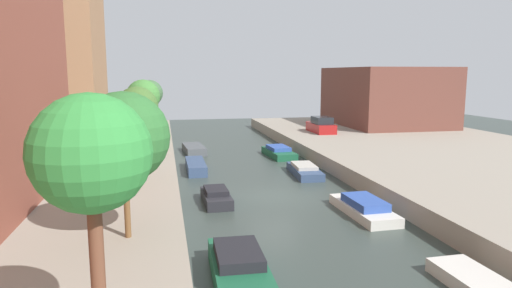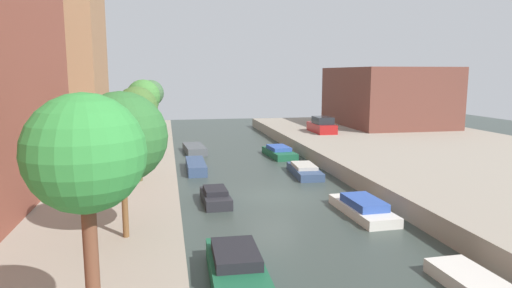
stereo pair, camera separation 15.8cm
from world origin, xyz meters
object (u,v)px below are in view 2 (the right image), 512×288
object	(u,v)px
low_block_right	(386,96)
moored_boat_left_2	(216,197)
street_tree_1	(122,137)
moored_boat_right_3	(305,170)
street_tree_3	(143,97)
moored_boat_left_3	(196,166)
street_tree_4	(148,103)
street_tree_0	(85,156)
street_tree_5	(151,93)
parked_car	(322,126)
moored_boat_left_1	(236,267)
moored_boat_right_2	(363,208)
moored_boat_right_4	(279,152)
moored_boat_right_1	(475,284)
moored_boat_left_4	(194,149)
street_tree_2	(137,109)

from	to	relation	value
low_block_right	moored_boat_left_2	size ratio (longest dim) A/B	4.18
street_tree_1	moored_boat_right_3	xyz separation A→B (m)	(10.21, 12.23, -4.17)
low_block_right	street_tree_3	bearing A→B (deg)	-150.26
low_block_right	moored_boat_left_3	distance (m)	26.70
low_block_right	moored_boat_left_2	distance (m)	31.59
street_tree_4	moored_boat_left_3	size ratio (longest dim) A/B	0.95
street_tree_0	moored_boat_left_2	xyz separation A→B (m)	(3.82, 13.74, -4.74)
low_block_right	street_tree_5	size ratio (longest dim) A/B	2.70
parked_car	moored_boat_left_2	distance (m)	21.97
moored_boat_left_1	moored_boat_right_2	bearing A→B (deg)	38.90
parked_car	moored_boat_right_4	xyz separation A→B (m)	(-5.73, -6.21, -1.28)
street_tree_0	moored_boat_right_1	distance (m)	11.94
moored_boat_right_1	moored_boat_right_2	bearing A→B (deg)	91.25
low_block_right	moored_boat_right_4	xyz separation A→B (m)	(-14.74, -11.12, -3.74)
moored_boat_right_3	moored_boat_right_4	distance (m)	6.72
low_block_right	street_tree_1	xyz separation A→B (m)	(-24.94, -30.07, 0.39)
moored_boat_left_2	moored_boat_left_3	distance (m)	7.96
low_block_right	street_tree_4	size ratio (longest dim) A/B	3.20
moored_boat_left_2	street_tree_5	bearing A→B (deg)	98.97
street_tree_4	moored_boat_right_4	bearing A→B (deg)	-20.12
street_tree_3	moored_boat_right_1	world-z (taller)	street_tree_3
moored_boat_left_1	street_tree_3	bearing A→B (deg)	101.23
moored_boat_left_2	moored_boat_left_4	bearing A→B (deg)	90.46
street_tree_2	moored_boat_right_2	distance (m)	12.25
street_tree_2	moored_boat_right_2	xyz separation A→B (m)	(10.38, -4.75, -4.43)
moored_boat_left_1	moored_boat_right_1	size ratio (longest dim) A/B	1.30
street_tree_0	moored_boat_right_2	distance (m)	15.49
moored_boat_left_1	moored_boat_right_2	distance (m)	8.82
parked_car	moored_boat_right_3	world-z (taller)	parked_car
street_tree_0	street_tree_2	distance (m)	15.22
street_tree_1	parked_car	bearing A→B (deg)	57.66
street_tree_4	moored_boat_left_1	world-z (taller)	street_tree_4
low_block_right	moored_boat_left_4	size ratio (longest dim) A/B	3.18
street_tree_4	moored_boat_right_2	size ratio (longest dim) A/B	0.91
street_tree_0	moored_boat_left_4	bearing A→B (deg)	82.74
street_tree_3	moored_boat_right_4	bearing A→B (deg)	17.04
street_tree_1	street_tree_4	world-z (taller)	street_tree_1
moored_boat_left_4	moored_boat_left_1	bearing A→B (deg)	-90.40
moored_boat_left_3	moored_boat_right_2	bearing A→B (deg)	-57.87
moored_boat_left_1	street_tree_1	bearing A→B (deg)	151.28
street_tree_3	moored_boat_right_3	world-z (taller)	street_tree_3
street_tree_5	moored_boat_left_2	distance (m)	24.85
low_block_right	street_tree_4	bearing A→B (deg)	-163.51
moored_boat_right_1	moored_boat_right_3	distance (m)	16.30
street_tree_0	moored_boat_left_3	world-z (taller)	street_tree_0
low_block_right	street_tree_5	distance (m)	24.96
moored_boat_left_2	moored_boat_right_2	world-z (taller)	moored_boat_right_2
street_tree_1	street_tree_3	world-z (taller)	street_tree_3
parked_car	moored_boat_left_3	xyz separation A→B (m)	(-12.60, -10.33, -1.30)
moored_boat_left_2	street_tree_3	bearing A→B (deg)	113.11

